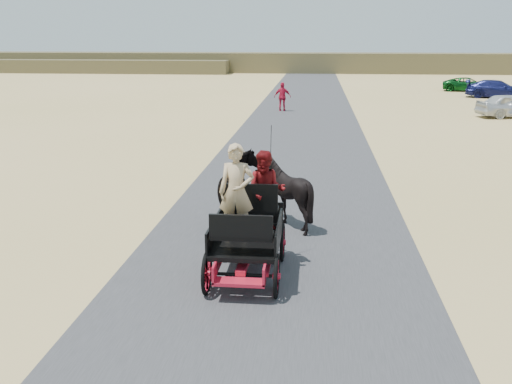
# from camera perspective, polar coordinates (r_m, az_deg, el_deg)

# --- Properties ---
(ground) EXTENTS (140.00, 140.00, 0.00)m
(ground) POSITION_cam_1_polar(r_m,az_deg,el_deg) (12.69, 2.24, -5.01)
(ground) COLOR tan
(road) EXTENTS (6.00, 140.00, 0.01)m
(road) POSITION_cam_1_polar(r_m,az_deg,el_deg) (12.68, 2.24, -4.99)
(road) COLOR #38383A
(road) RESTS_ON ground
(ridge_far) EXTENTS (140.00, 6.00, 2.40)m
(ridge_far) POSITION_cam_1_polar(r_m,az_deg,el_deg) (73.95, 5.56, 12.75)
(ridge_far) COLOR brown
(ridge_far) RESTS_ON ground
(ridge_near) EXTENTS (40.00, 4.00, 1.60)m
(ridge_near) POSITION_cam_1_polar(r_m,az_deg,el_deg) (76.43, -18.12, 11.87)
(ridge_near) COLOR brown
(ridge_near) RESTS_ON ground
(carriage) EXTENTS (1.30, 2.40, 0.72)m
(carriage) POSITION_cam_1_polar(r_m,az_deg,el_deg) (10.89, -0.89, -6.49)
(carriage) COLOR black
(carriage) RESTS_ON ground
(horse_left) EXTENTS (0.91, 2.01, 1.70)m
(horse_left) POSITION_cam_1_polar(r_m,az_deg,el_deg) (13.63, -1.68, 0.18)
(horse_left) COLOR black
(horse_left) RESTS_ON ground
(horse_right) EXTENTS (1.37, 1.54, 1.70)m
(horse_right) POSITION_cam_1_polar(r_m,az_deg,el_deg) (13.53, 2.94, 0.06)
(horse_right) COLOR black
(horse_right) RESTS_ON ground
(driver_man) EXTENTS (0.66, 0.43, 1.80)m
(driver_man) POSITION_cam_1_polar(r_m,az_deg,el_deg) (10.56, -1.96, 0.02)
(driver_man) COLOR tan
(driver_man) RESTS_ON carriage
(passenger_woman) EXTENTS (0.77, 0.60, 1.58)m
(passenger_woman) POSITION_cam_1_polar(r_m,az_deg,el_deg) (11.06, 1.00, 0.14)
(passenger_woman) COLOR #660C0F
(passenger_woman) RESTS_ON carriage
(pedestrian) EXTENTS (1.01, 0.43, 1.73)m
(pedestrian) POSITION_cam_1_polar(r_m,az_deg,el_deg) (35.00, 2.67, 9.49)
(pedestrian) COLOR #B91534
(pedestrian) RESTS_ON ground
(car_a) EXTENTS (4.14, 2.37, 1.33)m
(car_a) POSITION_cam_1_polar(r_m,az_deg,el_deg) (35.26, 24.25, 7.89)
(car_a) COLOR silver
(car_a) RESTS_ON ground
(car_c) EXTENTS (4.80, 2.99, 1.30)m
(car_c) POSITION_cam_1_polar(r_m,az_deg,el_deg) (46.20, 22.99, 9.46)
(car_c) COLOR navy
(car_c) RESTS_ON ground
(car_d) EXTENTS (4.36, 2.79, 1.12)m
(car_d) POSITION_cam_1_polar(r_m,az_deg,el_deg) (50.98, 20.45, 10.04)
(car_d) COLOR #0C4C19
(car_d) RESTS_ON ground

